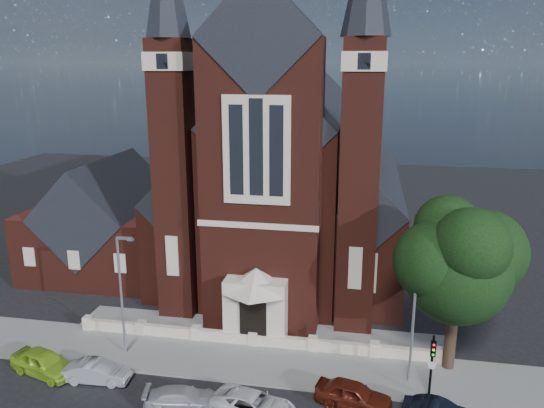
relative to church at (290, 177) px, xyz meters
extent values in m
plane|color=black|center=(0.00, -7.94, -8.19)|extent=(120.00, 120.00, 0.00)
cube|color=gray|center=(0.00, -18.44, -8.19)|extent=(60.00, 5.00, 0.12)
cube|color=gray|center=(0.00, -14.44, -8.19)|extent=(26.00, 3.00, 0.14)
cube|color=#C3B39B|center=(0.00, -16.44, -8.19)|extent=(24.00, 0.40, 0.90)
cube|color=#4F1E15|center=(0.00, 2.06, -1.19)|extent=(10.00, 30.00, 14.00)
cube|color=black|center=(0.00, 2.06, 5.81)|extent=(10.00, 30.20, 10.00)
cube|color=#4F1E15|center=(-7.50, 1.06, -4.19)|extent=(5.00, 26.00, 8.00)
cube|color=#4F1E15|center=(7.50, 1.06, -4.19)|extent=(5.00, 26.00, 8.00)
cube|color=black|center=(-7.50, 1.06, -0.19)|extent=(5.01, 26.20, 5.01)
cube|color=black|center=(7.50, 1.06, -0.19)|extent=(5.01, 26.20, 5.01)
cube|color=#4F1E15|center=(0.00, -13.44, 1.81)|extent=(8.00, 3.00, 20.00)
cube|color=black|center=(0.00, -13.44, 11.81)|extent=(8.00, 3.20, 8.00)
cube|color=#C3B39B|center=(0.00, -14.99, 4.81)|extent=(4.40, 0.15, 7.00)
cube|color=black|center=(0.00, -15.06, 5.01)|extent=(0.90, 0.08, 6.20)
cube|color=#C3B39B|center=(0.00, -15.44, -5.99)|extent=(4.20, 2.00, 4.40)
cube|color=black|center=(0.00, -16.49, -6.59)|extent=(1.80, 0.12, 3.20)
cone|color=#C3B39B|center=(0.00, -15.44, -3.79)|extent=(4.60, 4.60, 1.60)
cube|color=#4F1E15|center=(-6.50, -12.44, 1.81)|extent=(2.60, 2.60, 20.00)
cube|color=#C3B39B|center=(-6.50, -12.44, 10.31)|extent=(2.80, 2.80, 1.20)
cube|color=#4F1E15|center=(6.50, -12.44, 1.81)|extent=(2.60, 2.60, 20.00)
cube|color=#C3B39B|center=(6.50, -12.44, 10.31)|extent=(2.80, 2.80, 1.20)
cube|color=#4F1E15|center=(-16.00, -4.94, -5.19)|extent=(12.00, 12.00, 6.00)
cube|color=black|center=(-16.00, -4.94, -2.19)|extent=(8.49, 12.20, 8.49)
cylinder|color=black|center=(12.50, -16.94, -5.69)|extent=(0.70, 0.70, 5.00)
sphere|color=black|center=(12.50, -16.94, -1.69)|extent=(6.40, 6.40, 6.40)
sphere|color=black|center=(12.90, -18.14, 0.31)|extent=(4.40, 4.40, 4.40)
cylinder|color=gray|center=(-8.00, -18.94, -4.19)|extent=(0.16, 0.16, 8.00)
cube|color=gray|center=(-7.50, -18.94, -0.19)|extent=(1.00, 0.15, 0.18)
cube|color=gray|center=(-7.10, -18.94, -0.27)|extent=(0.35, 0.22, 0.12)
cylinder|color=gray|center=(10.00, -18.94, -4.19)|extent=(0.16, 0.16, 8.00)
cube|color=gray|center=(10.50, -18.94, -0.19)|extent=(1.00, 0.15, 0.18)
cube|color=gray|center=(10.90, -18.94, -0.27)|extent=(0.35, 0.22, 0.12)
cylinder|color=black|center=(11.00, -20.44, -6.19)|extent=(0.14, 0.14, 4.00)
cube|color=black|center=(11.00, -20.59, -4.89)|extent=(0.28, 0.22, 0.90)
sphere|color=red|center=(11.00, -20.72, -4.59)|extent=(0.14, 0.14, 0.14)
sphere|color=#CC8C0C|center=(11.00, -20.72, -4.89)|extent=(0.14, 0.14, 0.14)
sphere|color=#0C9919|center=(11.00, -20.72, -5.19)|extent=(0.14, 0.14, 0.14)
imported|color=#96C828|center=(-11.85, -21.99, -7.43)|extent=(4.78, 2.99, 1.52)
imported|color=#9A9EA1|center=(-8.26, -22.15, -7.54)|extent=(3.99, 1.61, 1.29)
imported|color=#A8AAB0|center=(-2.38, -23.69, -7.58)|extent=(4.47, 2.53, 1.22)
imported|color=white|center=(1.62, -23.65, -7.52)|extent=(5.17, 3.35, 1.32)
imported|color=#571B0F|center=(6.82, -21.79, -7.46)|extent=(4.53, 2.66, 1.45)
camera|label=1|loc=(6.98, -47.66, 10.24)|focal=35.00mm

